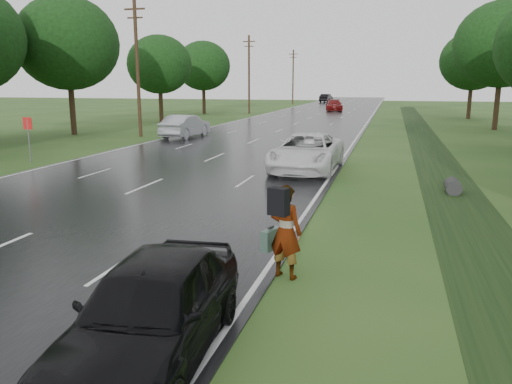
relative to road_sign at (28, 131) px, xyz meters
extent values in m
cube|color=black|center=(8.50, 33.00, -1.62)|extent=(14.00, 180.00, 0.04)
cube|color=silver|center=(15.25, 33.00, -1.60)|extent=(0.12, 180.00, 0.01)
cube|color=silver|center=(1.75, 33.00, -1.60)|extent=(0.12, 180.00, 0.01)
cube|color=silver|center=(8.50, 33.00, -1.60)|extent=(0.12, 180.00, 0.01)
cube|color=black|center=(20.00, 8.00, -1.64)|extent=(2.20, 120.00, 0.01)
cylinder|color=#2D2D2D|center=(20.00, -2.00, -1.39)|extent=(0.56, 1.00, 0.56)
cylinder|color=slate|center=(0.00, 0.00, -0.54)|extent=(0.06, 0.06, 2.20)
cube|color=red|center=(0.00, 0.00, 0.36)|extent=(0.50, 0.04, 0.60)
cylinder|color=#342615|center=(-0.70, 13.00, 3.36)|extent=(0.26, 0.26, 10.00)
cube|color=#342615|center=(-0.70, 13.00, 7.56)|extent=(1.60, 0.12, 0.12)
cube|color=#342615|center=(-0.70, 13.00, 6.96)|extent=(1.20, 0.10, 0.10)
cylinder|color=#342615|center=(-0.70, 43.00, 3.36)|extent=(0.26, 0.26, 10.00)
cube|color=#342615|center=(-0.70, 43.00, 7.56)|extent=(1.60, 0.12, 0.12)
cube|color=#342615|center=(-0.70, 43.00, 6.96)|extent=(1.20, 0.10, 0.10)
cylinder|color=#342615|center=(-0.70, 73.00, 3.36)|extent=(0.26, 0.26, 10.00)
cube|color=#342615|center=(-0.70, 73.00, 7.56)|extent=(1.60, 0.12, 0.12)
cube|color=#342615|center=(-0.70, 73.00, 6.96)|extent=(1.20, 0.10, 0.10)
cylinder|color=#342615|center=(26.30, 26.00, 0.44)|extent=(0.44, 0.44, 4.16)
ellipsoid|color=black|center=(26.30, 26.00, 5.52)|extent=(8.00, 8.00, 7.20)
cylinder|color=#342615|center=(26.00, 40.00, 0.20)|extent=(0.44, 0.44, 3.68)
ellipsoid|color=black|center=(26.00, 40.00, 4.74)|extent=(7.20, 7.20, 6.48)
cylinder|color=#342615|center=(-6.50, 13.00, 0.36)|extent=(0.44, 0.44, 4.00)
ellipsoid|color=black|center=(-6.50, 13.00, 5.28)|extent=(7.80, 7.80, 7.02)
cylinder|color=#342615|center=(-5.70, 27.00, 0.04)|extent=(0.44, 0.44, 3.36)
ellipsoid|color=black|center=(-5.70, 27.00, 4.19)|extent=(6.60, 6.60, 5.94)
cylinder|color=#342615|center=(-6.30, 41.00, 0.12)|extent=(0.44, 0.44, 3.52)
ellipsoid|color=black|center=(-6.30, 41.00, 4.50)|extent=(7.00, 7.00, 6.30)
imported|color=#A5998C|center=(15.70, -11.63, -0.65)|extent=(0.84, 0.68, 1.98)
cube|color=black|center=(15.61, -11.91, 0.05)|extent=(0.45, 0.35, 0.56)
cube|color=#364E43|center=(15.33, -11.40, -0.92)|extent=(0.35, 0.59, 0.45)
cube|color=black|center=(15.33, -11.40, -0.65)|extent=(0.11, 0.19, 0.04)
imported|color=silver|center=(14.00, 1.22, -0.76)|extent=(2.95, 6.15, 1.69)
imported|color=black|center=(14.50, -15.27, -0.83)|extent=(2.17, 4.66, 1.54)
imported|color=#9A9CA2|center=(3.03, 12.91, -0.77)|extent=(2.15, 5.19, 1.67)
imported|color=maroon|center=(9.50, 51.95, -0.81)|extent=(3.12, 5.77, 1.59)
imported|color=black|center=(4.15, 84.66, -0.76)|extent=(2.39, 5.28, 1.68)
camera|label=1|loc=(17.69, -21.30, 2.35)|focal=35.00mm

